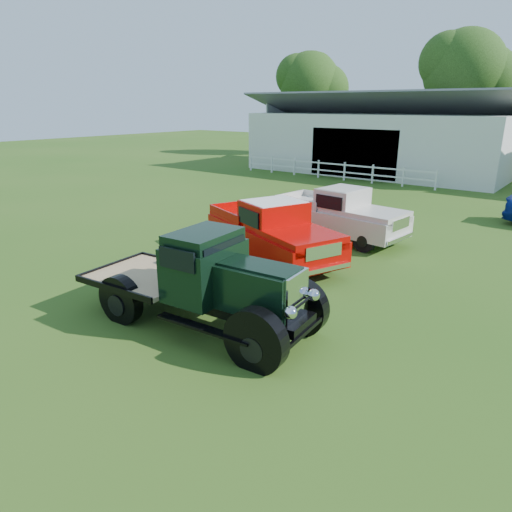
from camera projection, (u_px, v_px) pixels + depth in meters
The scene contains 8 objects.
ground at pixel (221, 306), 11.52m from camera, with size 120.00×120.00×0.00m, color #295114.
shed_left at pixel (384, 133), 34.16m from camera, with size 18.80×10.20×5.60m, color silver, non-canonical shape.
fence_rail at pixel (331, 170), 30.95m from camera, with size 14.20×0.16×1.20m, color white, non-canonical shape.
tree_a at pixel (309, 100), 45.05m from camera, with size 6.30×6.30×10.50m, color black, non-canonical shape.
tree_b at pixel (461, 93), 37.46m from camera, with size 6.90×6.90×11.50m, color black, non-canonical shape.
vintage_flatbed at pixel (201, 279), 10.18m from camera, with size 5.67×2.25×2.25m, color black, non-canonical shape.
red_pickup at pixel (272, 230), 14.59m from camera, with size 5.49×2.11×2.00m, color #BB0703, non-canonical shape.
white_pickup at pixel (339, 214), 17.05m from camera, with size 5.14×1.99×1.89m, color beige, non-canonical shape.
Camera 1 is at (7.19, -7.74, 4.83)m, focal length 32.00 mm.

